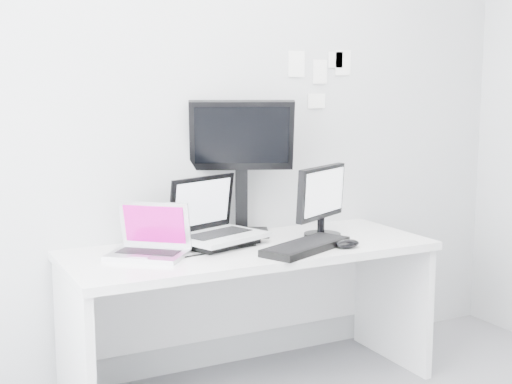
# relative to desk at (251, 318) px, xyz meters

# --- Properties ---
(back_wall) EXTENTS (3.60, 0.00, 3.60)m
(back_wall) POSITION_rel_desk_xyz_m (0.00, 0.35, 0.99)
(back_wall) COLOR #B4B6B8
(back_wall) RESTS_ON ground
(desk) EXTENTS (1.80, 0.70, 0.73)m
(desk) POSITION_rel_desk_xyz_m (0.00, 0.00, 0.00)
(desk) COLOR silver
(desk) RESTS_ON ground
(macbook) EXTENTS (0.43, 0.42, 0.26)m
(macbook) POSITION_rel_desk_xyz_m (-0.52, 0.02, 0.49)
(macbook) COLOR #A9AAAE
(macbook) RESTS_ON desk
(speaker) EXTENTS (0.09, 0.09, 0.16)m
(speaker) POSITION_rel_desk_xyz_m (-0.44, 0.26, 0.45)
(speaker) COLOR black
(speaker) RESTS_ON desk
(dell_laptop) EXTENTS (0.50, 0.44, 0.34)m
(dell_laptop) POSITION_rel_desk_xyz_m (-0.12, 0.08, 0.54)
(dell_laptop) COLOR silver
(dell_laptop) RESTS_ON desk
(rear_monitor) EXTENTS (0.56, 0.39, 0.72)m
(rear_monitor) POSITION_rel_desk_xyz_m (0.08, 0.26, 0.73)
(rear_monitor) COLOR black
(rear_monitor) RESTS_ON desk
(samsung_monitor) EXTENTS (0.46, 0.37, 0.38)m
(samsung_monitor) POSITION_rel_desk_xyz_m (0.43, 0.02, 0.56)
(samsung_monitor) COLOR black
(samsung_monitor) RESTS_ON desk
(keyboard) EXTENTS (0.54, 0.38, 0.03)m
(keyboard) POSITION_rel_desk_xyz_m (0.20, -0.19, 0.38)
(keyboard) COLOR black
(keyboard) RESTS_ON desk
(mouse) EXTENTS (0.13, 0.08, 0.04)m
(mouse) POSITION_rel_desk_xyz_m (0.40, -0.24, 0.39)
(mouse) COLOR black
(mouse) RESTS_ON desk
(wall_note_0) EXTENTS (0.10, 0.00, 0.14)m
(wall_note_0) POSITION_rel_desk_xyz_m (0.45, 0.34, 1.26)
(wall_note_0) COLOR white
(wall_note_0) RESTS_ON back_wall
(wall_note_1) EXTENTS (0.09, 0.00, 0.13)m
(wall_note_1) POSITION_rel_desk_xyz_m (0.60, 0.34, 1.22)
(wall_note_1) COLOR white
(wall_note_1) RESTS_ON back_wall
(wall_note_2) EXTENTS (0.10, 0.00, 0.14)m
(wall_note_2) POSITION_rel_desk_xyz_m (0.75, 0.34, 1.26)
(wall_note_2) COLOR white
(wall_note_2) RESTS_ON back_wall
(wall_note_3) EXTENTS (0.11, 0.00, 0.08)m
(wall_note_3) POSITION_rel_desk_xyz_m (0.58, 0.34, 1.05)
(wall_note_3) COLOR white
(wall_note_3) RESTS_ON back_wall
(wall_note_4) EXTENTS (0.09, 0.00, 0.09)m
(wall_note_4) POSITION_rel_desk_xyz_m (0.70, 0.34, 1.28)
(wall_note_4) COLOR white
(wall_note_4) RESTS_ON back_wall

